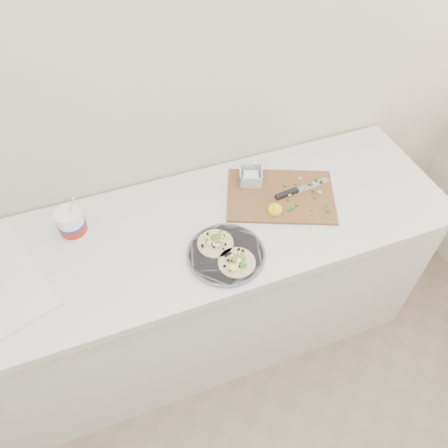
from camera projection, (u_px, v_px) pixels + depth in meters
name	position (u px, v px, depth m)	size (l,w,h in m)	color
counter	(165.00, 298.00, 2.03)	(2.44, 0.66, 0.90)	silver
taco_plate	(226.00, 253.00, 1.62)	(0.30, 0.30, 0.04)	#56545B
tub	(72.00, 223.00, 1.65)	(0.10, 0.10, 0.23)	white
cutboard	(279.00, 192.00, 1.83)	(0.53, 0.46, 0.07)	brown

